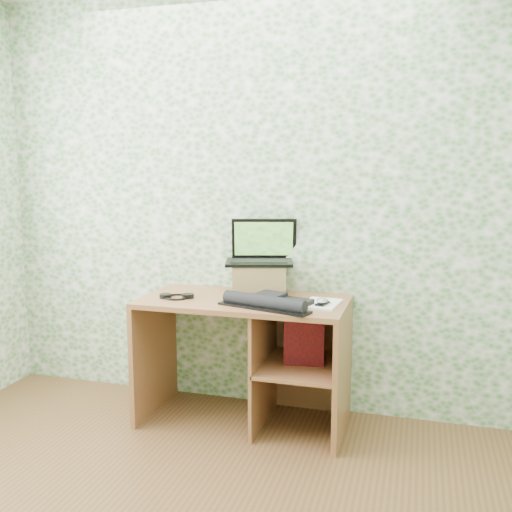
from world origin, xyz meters
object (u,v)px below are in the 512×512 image
(laptop, at_px, (261,253))
(keyboard, at_px, (267,301))
(notepad, at_px, (321,304))
(riser, at_px, (259,279))
(desk, at_px, (258,343))

(laptop, xyz_separation_m, keyboard, (0.12, -0.31, -0.22))
(laptop, relative_size, notepad, 1.71)
(riser, distance_m, keyboard, 0.30)
(desk, relative_size, riser, 3.84)
(desk, distance_m, riser, 0.38)
(keyboard, distance_m, notepad, 0.30)
(desk, bearing_deg, laptop, 99.39)
(riser, bearing_deg, laptop, 90.00)
(laptop, relative_size, keyboard, 0.83)
(desk, xyz_separation_m, notepad, (0.38, -0.04, 0.28))
(desk, height_order, notepad, notepad)
(riser, xyz_separation_m, notepad, (0.41, -0.16, -0.09))
(desk, relative_size, keyboard, 2.19)
(desk, xyz_separation_m, laptop, (-0.03, 0.16, 0.52))
(laptop, height_order, notepad, laptop)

